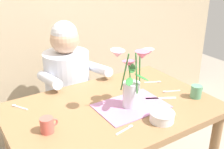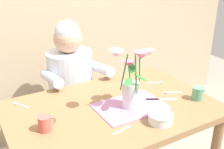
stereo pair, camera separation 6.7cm
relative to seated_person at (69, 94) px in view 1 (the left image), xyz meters
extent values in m
cube|color=olive|center=(0.01, -0.62, 0.16)|extent=(1.20, 0.80, 0.04)
cylinder|color=olive|center=(0.55, -0.28, -0.21)|extent=(0.06, 0.06, 0.70)
cylinder|color=#4C4C56|center=(0.00, 0.00, -0.36)|extent=(0.30, 0.30, 0.40)
cylinder|color=silver|center=(0.00, 0.00, 0.09)|extent=(0.34, 0.34, 0.50)
sphere|color=tan|center=(0.00, 0.00, 0.44)|extent=(0.21, 0.21, 0.21)
sphere|color=silver|center=(0.00, 0.00, 0.48)|extent=(0.19, 0.19, 0.19)
cylinder|color=silver|center=(-0.19, -0.14, 0.22)|extent=(0.07, 0.33, 0.12)
cylinder|color=silver|center=(0.19, -0.14, 0.22)|extent=(0.07, 0.33, 0.12)
cube|color=#B275A3|center=(0.11, -0.67, 0.18)|extent=(0.40, 0.28, 0.00)
cylinder|color=silver|center=(0.10, -0.67, 0.25)|extent=(0.10, 0.10, 0.15)
cylinder|color=#2D7533|center=(0.16, -0.67, 0.39)|extent=(0.02, 0.01, 0.21)
cone|color=pink|center=(0.21, -0.67, 0.49)|extent=(0.10, 0.10, 0.04)
sphere|color=#E5D14C|center=(0.21, -0.67, 0.50)|extent=(0.02, 0.02, 0.02)
cylinder|color=#2D7533|center=(0.11, -0.65, 0.36)|extent=(0.03, 0.01, 0.14)
cone|color=#DB6684|center=(0.12, -0.63, 0.43)|extent=(0.10, 0.10, 0.04)
sphere|color=#E5D14C|center=(0.12, -0.63, 0.43)|extent=(0.02, 0.02, 0.02)
cylinder|color=#2D7533|center=(0.05, -0.68, 0.41)|extent=(0.01, 0.07, 0.23)
cone|color=pink|center=(0.00, -0.68, 0.52)|extent=(0.09, 0.09, 0.05)
sphere|color=#E5D14C|center=(0.00, -0.68, 0.53)|extent=(0.02, 0.02, 0.02)
cylinder|color=#2D7533|center=(0.11, -0.70, 0.40)|extent=(0.04, 0.07, 0.22)
cone|color=#DB6684|center=(0.12, -0.74, 0.51)|extent=(0.11, 0.11, 0.04)
sphere|color=#E5D14C|center=(0.12, -0.74, 0.52)|extent=(0.02, 0.02, 0.02)
ellipsoid|color=#2D7533|center=(0.06, -0.71, 0.36)|extent=(0.09, 0.09, 0.03)
ellipsoid|color=#2D7533|center=(0.13, -0.72, 0.38)|extent=(0.08, 0.10, 0.04)
ellipsoid|color=#2D7533|center=(0.14, -0.62, 0.39)|extent=(0.08, 0.09, 0.04)
cylinder|color=white|center=(0.15, -0.89, 0.20)|extent=(0.13, 0.13, 0.05)
torus|color=white|center=(0.15, -0.89, 0.23)|extent=(0.14, 0.14, 0.01)
cube|color=silver|center=(0.32, -0.69, 0.18)|extent=(0.18, 0.11, 0.00)
cylinder|color=#569970|center=(0.51, -0.80, 0.22)|extent=(0.07, 0.07, 0.08)
torus|color=#569970|center=(0.55, -0.80, 0.22)|extent=(0.04, 0.01, 0.04)
cylinder|color=#CC564C|center=(-0.40, -0.65, 0.22)|extent=(0.07, 0.07, 0.08)
torus|color=#CC564C|center=(-0.36, -0.65, 0.22)|extent=(0.04, 0.01, 0.04)
cube|color=silver|center=(-0.44, -0.34, 0.18)|extent=(0.06, 0.09, 0.00)
ellipsoid|color=silver|center=(-0.47, -0.30, 0.18)|extent=(0.03, 0.03, 0.01)
cube|color=silver|center=(0.42, -0.48, 0.18)|extent=(0.09, 0.06, 0.00)
ellipsoid|color=silver|center=(0.47, -0.50, 0.18)|extent=(0.03, 0.03, 0.01)
cube|color=silver|center=(0.45, -0.66, 0.18)|extent=(0.10, 0.05, 0.00)
ellipsoid|color=silver|center=(0.40, -0.64, 0.18)|extent=(0.03, 0.03, 0.01)
cube|color=silver|center=(-0.07, -0.85, 0.18)|extent=(0.10, 0.03, 0.00)
ellipsoid|color=silver|center=(-0.02, -0.84, 0.18)|extent=(0.03, 0.02, 0.01)
camera|label=1|loc=(-0.75, -1.80, 0.98)|focal=44.35mm
camera|label=2|loc=(-0.69, -1.84, 0.98)|focal=44.35mm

